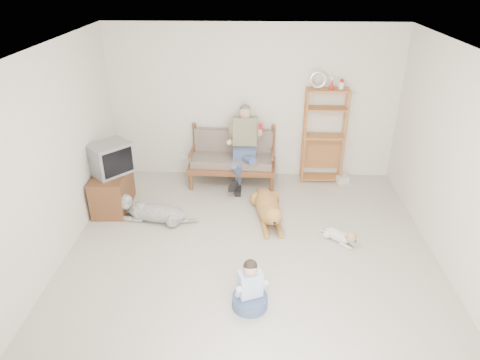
{
  "coord_description": "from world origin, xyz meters",
  "views": [
    {
      "loc": [
        0.03,
        -4.45,
        3.58
      ],
      "look_at": [
        -0.17,
        1.0,
        0.76
      ],
      "focal_mm": 32.0,
      "sensor_mm": 36.0,
      "label": 1
    }
  ],
  "objects_px": {
    "loveseat": "(233,157)",
    "etagere": "(324,135)",
    "golden_retriever": "(269,209)",
    "tv_stand": "(112,190)"
  },
  "relations": [
    {
      "from": "tv_stand",
      "to": "golden_retriever",
      "type": "bearing_deg",
      "value": -9.07
    },
    {
      "from": "loveseat",
      "to": "golden_retriever",
      "type": "distance_m",
      "value": 1.41
    },
    {
      "from": "loveseat",
      "to": "etagere",
      "type": "xyz_separation_m",
      "value": [
        1.59,
        0.14,
        0.38
      ]
    },
    {
      "from": "loveseat",
      "to": "golden_retriever",
      "type": "xyz_separation_m",
      "value": [
        0.62,
        -1.23,
        -0.31
      ]
    },
    {
      "from": "loveseat",
      "to": "etagere",
      "type": "height_order",
      "value": "etagere"
    },
    {
      "from": "etagere",
      "to": "tv_stand",
      "type": "relative_size",
      "value": 2.13
    },
    {
      "from": "loveseat",
      "to": "tv_stand",
      "type": "xyz_separation_m",
      "value": [
        -1.88,
        -0.96,
        -0.19
      ]
    },
    {
      "from": "etagere",
      "to": "loveseat",
      "type": "bearing_deg",
      "value": -175.07
    },
    {
      "from": "loveseat",
      "to": "golden_retriever",
      "type": "bearing_deg",
      "value": -61.09
    },
    {
      "from": "golden_retriever",
      "to": "etagere",
      "type": "bearing_deg",
      "value": 47.37
    }
  ]
}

